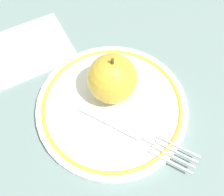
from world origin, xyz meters
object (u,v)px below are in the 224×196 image
Objects in this scene: plate at (112,107)px; napkin_folded at (22,51)px; fork at (133,133)px; apple_red_whole at (112,79)px.

napkin_folded is at bearing 14.96° from plate.
plate is at bearing -165.04° from napkin_folded.
apple_red_whole is at bearing 142.42° from fork.
apple_red_whole is 0.18m from napkin_folded.
fork is at bearing 173.77° from plate.
plate is 1.30× the size of fork.
plate is 0.05m from fork.
plate is at bearing 139.59° from apple_red_whole.
fork is at bearing -169.78° from napkin_folded.
apple_red_whole is at bearing -40.41° from plate.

